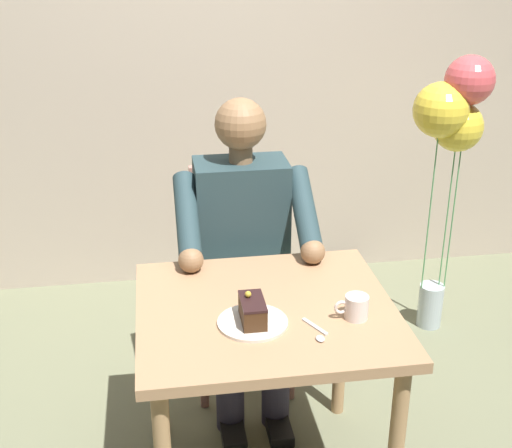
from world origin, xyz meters
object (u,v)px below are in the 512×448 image
object	(u,v)px
chair	(239,265)
seated_person	(244,252)
dining_table	(266,333)
cake_slice	(253,310)
balloon_display	(452,125)
dessert_spoon	(318,333)
coffee_cup	(356,307)

from	to	relation	value
chair	seated_person	bearing A→B (deg)	90.00
dining_table	chair	distance (m)	0.69
dining_table	cake_slice	xyz separation A→B (m)	(0.06, 0.09, 0.15)
balloon_display	chair	bearing A→B (deg)	11.38
dining_table	dessert_spoon	bearing A→B (deg)	125.31
dining_table	chair	size ratio (longest dim) A/B	0.90
dining_table	cake_slice	distance (m)	0.18
chair	dessert_spoon	size ratio (longest dim) A/B	6.58
dessert_spoon	balloon_display	world-z (taller)	balloon_display
balloon_display	seated_person	bearing A→B (deg)	20.80
coffee_cup	balloon_display	world-z (taller)	balloon_display
coffee_cup	dessert_spoon	size ratio (longest dim) A/B	0.78
cake_slice	dessert_spoon	distance (m)	0.21
seated_person	coffee_cup	distance (m)	0.68
chair	balloon_display	xyz separation A→B (m)	(-0.98, -0.20, 0.51)
dining_table	dessert_spoon	distance (m)	0.24
chair	cake_slice	bearing A→B (deg)	85.75
chair	dessert_spoon	xyz separation A→B (m)	(-0.13, 0.86, 0.19)
chair	coffee_cup	xyz separation A→B (m)	(-0.26, 0.79, 0.23)
cake_slice	balloon_display	world-z (taller)	balloon_display
chair	balloon_display	size ratio (longest dim) A/B	0.69
coffee_cup	balloon_display	bearing A→B (deg)	-125.85
seated_person	dessert_spoon	size ratio (longest dim) A/B	8.92
chair	cake_slice	size ratio (longest dim) A/B	6.70
cake_slice	balloon_display	bearing A→B (deg)	-136.79
seated_person	coffee_cup	world-z (taller)	seated_person
coffee_cup	dessert_spoon	xyz separation A→B (m)	(0.14, 0.07, -0.04)
coffee_cup	chair	bearing A→B (deg)	-71.53
dining_table	balloon_display	bearing A→B (deg)	-137.97
cake_slice	dessert_spoon	xyz separation A→B (m)	(-0.18, 0.09, -0.04)
seated_person	dining_table	bearing A→B (deg)	90.00
dining_table	cake_slice	world-z (taller)	cake_slice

